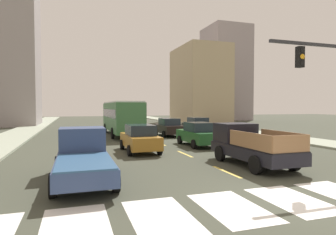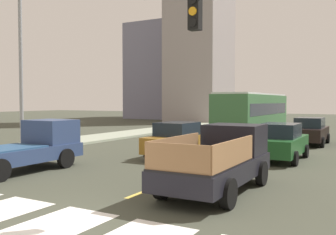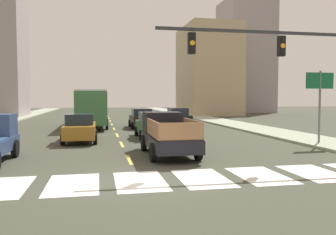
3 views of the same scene
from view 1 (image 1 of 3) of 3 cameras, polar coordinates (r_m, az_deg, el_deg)
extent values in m
plane|color=#3E4134|center=(9.92, 23.34, -14.76)|extent=(160.00, 160.00, 0.00)
cube|color=#9AA28C|center=(31.03, 17.56, -3.06)|extent=(3.46, 110.00, 0.15)
cube|color=#9AA28C|center=(25.82, -30.09, -4.30)|extent=(3.46, 110.00, 0.15)
cube|color=white|center=(7.65, -17.81, -19.85)|extent=(1.61, 2.83, 0.01)
cube|color=white|center=(7.94, -1.53, -18.92)|extent=(1.61, 2.83, 0.01)
cube|color=white|center=(8.74, 12.45, -16.96)|extent=(1.61, 2.83, 0.01)
cube|color=white|center=(9.92, 23.34, -14.73)|extent=(1.61, 2.83, 0.01)
cube|color=#E1C24B|center=(13.09, 11.48, -10.47)|extent=(0.16, 2.40, 0.01)
cube|color=#E1C24B|center=(17.53, 3.33, -7.20)|extent=(0.16, 2.40, 0.01)
cube|color=#E1C24B|center=(22.21, -1.40, -5.20)|extent=(0.16, 2.40, 0.01)
cube|color=#E1C24B|center=(27.00, -4.45, -3.89)|extent=(0.16, 2.40, 0.01)
cube|color=#E1C24B|center=(31.86, -6.57, -2.97)|extent=(0.16, 2.40, 0.01)
cube|color=#E1C24B|center=(36.76, -8.13, -2.29)|extent=(0.16, 2.40, 0.01)
cube|color=#E1C24B|center=(41.68, -9.32, -1.77)|extent=(0.16, 2.40, 0.01)
cube|color=#E1C24B|center=(46.62, -10.25, -1.36)|extent=(0.16, 2.40, 0.01)
cube|color=black|center=(14.62, 16.57, -6.49)|extent=(1.96, 5.20, 0.56)
cube|color=black|center=(15.94, 13.12, -2.91)|extent=(1.84, 1.60, 1.00)
cube|color=#19232D|center=(16.30, 12.33, -2.16)|extent=(1.72, 0.08, 0.56)
cube|color=black|center=(13.81, 18.84, -5.72)|extent=(1.84, 3.30, 0.06)
cylinder|color=black|center=(15.47, 10.23, -7.00)|extent=(0.22, 0.80, 0.80)
cylinder|color=black|center=(16.48, 16.28, -6.49)|extent=(0.22, 0.80, 0.80)
cylinder|color=black|center=(12.85, 16.92, -8.95)|extent=(0.22, 0.80, 0.80)
cylinder|color=black|center=(14.05, 23.55, -8.09)|extent=(0.22, 0.80, 0.80)
cube|color=olive|center=(13.24, 15.73, -4.36)|extent=(0.06, 3.17, 0.70)
cube|color=olive|center=(14.32, 21.75, -3.95)|extent=(0.06, 3.17, 0.70)
cube|color=olive|center=(12.54, 23.22, -4.82)|extent=(1.80, 0.06, 0.70)
cube|color=navy|center=(11.36, -16.34, -8.97)|extent=(1.96, 5.20, 0.56)
cube|color=navy|center=(12.93, -16.61, -4.13)|extent=(1.84, 1.60, 1.00)
cube|color=#19232D|center=(13.35, -16.66, -3.16)|extent=(1.72, 0.08, 0.56)
cube|color=navy|center=(10.37, -16.20, -8.30)|extent=(1.84, 3.30, 0.06)
cylinder|color=black|center=(12.96, -20.93, -8.91)|extent=(0.22, 0.80, 0.80)
cylinder|color=black|center=(13.01, -12.17, -8.77)|extent=(0.22, 0.80, 0.80)
cylinder|color=black|center=(9.92, -21.84, -12.34)|extent=(0.22, 0.80, 0.80)
cylinder|color=black|center=(9.98, -10.28, -12.12)|extent=(0.22, 0.80, 0.80)
cube|color=#396D3F|center=(28.95, -9.20, 0.16)|extent=(2.50, 10.80, 2.70)
cube|color=#19232D|center=(28.94, -9.21, 0.86)|extent=(2.52, 9.94, 0.80)
cube|color=silver|center=(28.94, -9.22, 2.95)|extent=(2.40, 10.37, 0.12)
cylinder|color=black|center=(32.18, -12.31, -2.06)|extent=(0.22, 1.00, 1.00)
cylinder|color=black|center=(32.53, -7.92, -1.99)|extent=(0.22, 1.00, 1.00)
cylinder|color=black|center=(25.92, -10.91, -3.07)|extent=(0.22, 1.00, 1.00)
cylinder|color=black|center=(26.35, -5.50, -2.96)|extent=(0.22, 1.00, 1.00)
cube|color=black|center=(30.39, 5.79, -1.90)|extent=(1.80, 4.40, 0.76)
cube|color=#1E2833|center=(30.21, 5.91, -0.59)|extent=(1.58, 2.11, 0.64)
cylinder|color=black|center=(31.33, 3.27, -2.46)|extent=(0.22, 0.64, 0.64)
cylinder|color=black|center=(32.03, 6.27, -2.37)|extent=(0.22, 0.64, 0.64)
cylinder|color=black|center=(28.82, 5.24, -2.88)|extent=(0.22, 0.64, 0.64)
cylinder|color=black|center=(29.57, 8.45, -2.76)|extent=(0.22, 0.64, 0.64)
cube|color=#A77124|center=(18.29, -5.60, -4.61)|extent=(1.80, 4.40, 0.76)
cube|color=#1E2833|center=(18.08, -5.50, -2.46)|extent=(1.58, 2.11, 0.64)
cylinder|color=black|center=(19.51, -9.06, -5.32)|extent=(0.22, 0.64, 0.64)
cylinder|color=black|center=(19.86, -3.90, -5.17)|extent=(0.22, 0.64, 0.64)
cylinder|color=black|center=(16.84, -7.59, -6.51)|extent=(0.22, 0.64, 0.64)
cylinder|color=black|center=(17.26, -1.67, -6.28)|extent=(0.22, 0.64, 0.64)
cube|color=#205527|center=(21.08, 5.96, -3.71)|extent=(1.80, 4.40, 0.76)
cube|color=#1E2833|center=(20.88, 6.13, -1.83)|extent=(1.58, 2.11, 0.64)
cylinder|color=black|center=(22.04, 2.36, -4.43)|extent=(0.22, 0.64, 0.64)
cylinder|color=black|center=(22.72, 6.63, -4.24)|extent=(0.22, 0.64, 0.64)
cylinder|color=black|center=(19.52, 5.17, -5.30)|extent=(0.22, 0.64, 0.64)
cylinder|color=black|center=(20.30, 9.86, -5.03)|extent=(0.22, 0.64, 0.64)
cube|color=black|center=(28.03, 0.14, -2.23)|extent=(1.80, 4.40, 0.76)
cube|color=#1E2833|center=(27.84, 0.24, -0.82)|extent=(1.58, 2.11, 0.64)
cylinder|color=black|center=(29.10, -2.39, -2.82)|extent=(0.22, 0.64, 0.64)
cylinder|color=black|center=(29.63, 0.97, -2.73)|extent=(0.22, 0.64, 0.64)
cylinder|color=black|center=(26.49, -0.79, -3.31)|extent=(0.22, 0.64, 0.64)
cylinder|color=black|center=(27.08, 2.86, -3.20)|extent=(0.22, 0.64, 0.64)
cube|color=black|center=(12.97, 24.64, 10.81)|extent=(0.28, 0.24, 0.84)
cylinder|color=black|center=(12.91, 25.06, 12.01)|extent=(0.20, 0.04, 0.20)
cylinder|color=orange|center=(12.87, 25.04, 10.87)|extent=(0.20, 0.04, 0.20)
cylinder|color=black|center=(12.83, 25.02, 9.72)|extent=(0.20, 0.04, 0.20)
cube|color=#998F93|center=(63.96, 11.30, 8.47)|extent=(8.30, 8.66, 19.80)
cube|color=tan|center=(53.00, 6.26, 6.39)|extent=(7.64, 11.43, 13.51)
camera|label=2|loc=(12.56, 66.25, 0.37)|focal=40.45mm
camera|label=3|loc=(6.46, 110.89, -1.94)|focal=37.38mm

